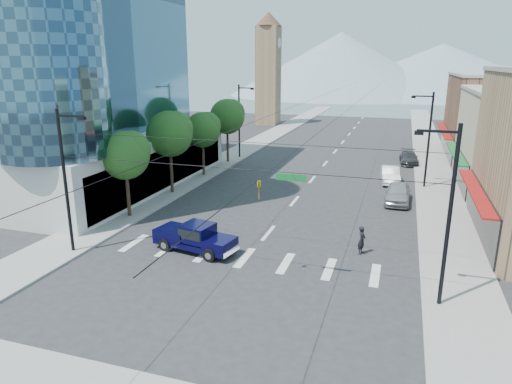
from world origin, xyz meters
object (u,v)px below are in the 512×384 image
(pedestrian, at_px, (362,240))
(parked_car_near, at_px, (398,193))
(pickup_truck, at_px, (195,237))
(parked_car_far, at_px, (409,158))
(parked_car_mid, at_px, (390,175))

(pedestrian, relative_size, parked_car_near, 0.36)
(pickup_truck, xyz_separation_m, parked_car_far, (12.96, 31.39, -0.25))
(parked_car_near, relative_size, parked_car_mid, 1.05)
(pickup_truck, relative_size, parked_car_near, 1.13)
(pickup_truck, distance_m, parked_car_far, 33.96)
(pickup_truck, bearing_deg, pedestrian, 26.17)
(pickup_truck, distance_m, pedestrian, 10.48)
(parked_car_mid, relative_size, parked_car_far, 0.98)
(pedestrian, bearing_deg, pickup_truck, 119.00)
(parked_car_mid, xyz_separation_m, parked_car_far, (1.80, 9.74, -0.08))
(parked_car_near, distance_m, parked_car_mid, 6.95)
(pickup_truck, xyz_separation_m, pedestrian, (10.10, 2.80, -0.05))
(pickup_truck, distance_m, parked_car_near, 19.04)
(pickup_truck, distance_m, parked_car_mid, 24.36)
(pickup_truck, height_order, parked_car_mid, pickup_truck)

